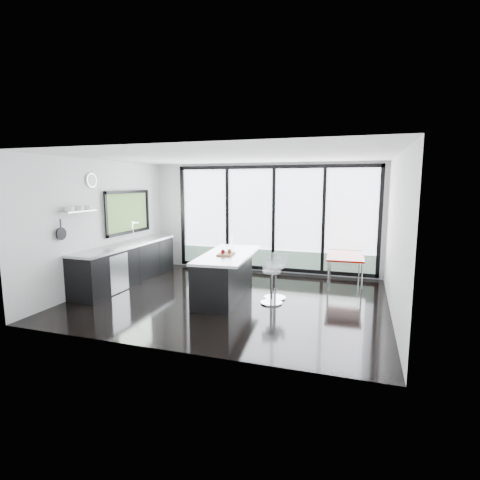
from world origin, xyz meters
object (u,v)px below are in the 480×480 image
(bar_stool_near, at_px, (272,287))
(island, at_px, (225,275))
(bar_stool_far, at_px, (275,282))
(red_table, at_px, (345,271))

(bar_stool_near, bearing_deg, island, 151.26)
(bar_stool_far, bearing_deg, red_table, 63.47)
(bar_stool_near, relative_size, bar_stool_far, 0.96)
(bar_stool_far, height_order, red_table, red_table)
(bar_stool_far, bearing_deg, bar_stool_near, -71.72)
(island, xyz_separation_m, bar_stool_near, (1.01, -0.14, -0.12))
(bar_stool_near, bearing_deg, red_table, 32.26)
(bar_stool_near, distance_m, bar_stool_far, 0.34)
(bar_stool_near, relative_size, red_table, 0.49)
(island, bearing_deg, bar_stool_near, -8.11)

